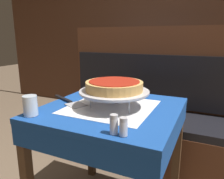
% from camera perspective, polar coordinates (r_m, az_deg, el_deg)
% --- Properties ---
extents(dining_table_front, '(0.74, 0.74, 0.74)m').
position_cam_1_polar(dining_table_front, '(1.27, -0.24, -8.70)').
color(dining_table_front, '#194799').
rests_on(dining_table_front, ground_plane).
extents(dining_table_rear, '(0.82, 0.82, 0.75)m').
position_cam_1_polar(dining_table_rear, '(2.79, 7.93, 3.60)').
color(dining_table_rear, '#194799').
rests_on(dining_table_rear, ground_plane).
extents(booth_bench, '(1.54, 0.53, 1.22)m').
position_cam_1_polar(booth_bench, '(2.07, 7.53, -8.87)').
color(booth_bench, brown).
rests_on(booth_bench, ground_plane).
extents(back_wall_panel, '(6.00, 0.04, 2.40)m').
position_cam_1_polar(back_wall_panel, '(3.17, 16.42, 14.40)').
color(back_wall_panel, '#4C2D1E').
rests_on(back_wall_panel, ground_plane).
extents(pizza_pan_stand, '(0.39, 0.39, 0.10)m').
position_cam_1_polar(pizza_pan_stand, '(1.21, 0.60, -0.69)').
color(pizza_pan_stand, '#ADADB2').
rests_on(pizza_pan_stand, dining_table_front).
extents(deep_dish_pizza, '(0.32, 0.32, 0.05)m').
position_cam_1_polar(deep_dish_pizza, '(1.20, 0.61, 1.01)').
color(deep_dish_pizza, tan).
rests_on(deep_dish_pizza, pizza_pan_stand).
extents(pizza_server, '(0.30, 0.18, 0.01)m').
position_cam_1_polar(pizza_server, '(1.35, -11.15, -3.06)').
color(pizza_server, '#BCBCC1').
rests_on(pizza_server, dining_table_front).
extents(water_glass_near, '(0.07, 0.07, 0.10)m').
position_cam_1_polar(water_glass_near, '(1.17, -20.56, -3.95)').
color(water_glass_near, silver).
rests_on(water_glass_near, dining_table_front).
extents(salt_shaker, '(0.03, 0.03, 0.08)m').
position_cam_1_polar(salt_shaker, '(0.89, 0.50, -9.08)').
color(salt_shaker, silver).
rests_on(salt_shaker, dining_table_front).
extents(pepper_shaker, '(0.03, 0.03, 0.08)m').
position_cam_1_polar(pepper_shaker, '(0.88, 3.01, -9.70)').
color(pepper_shaker, silver).
rests_on(pepper_shaker, dining_table_front).
extents(condiment_caddy, '(0.11, 0.11, 0.18)m').
position_cam_1_polar(condiment_caddy, '(2.84, 6.59, 6.96)').
color(condiment_caddy, black).
rests_on(condiment_caddy, dining_table_rear).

